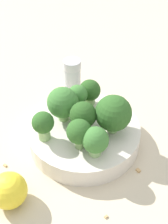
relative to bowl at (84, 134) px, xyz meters
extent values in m
plane|color=beige|center=(0.00, 0.00, -0.02)|extent=(3.00, 3.00, 0.00)
cylinder|color=silver|center=(0.00, 0.00, 0.00)|extent=(0.19, 0.19, 0.04)
cylinder|color=#7A9E5B|center=(0.05, 0.00, 0.03)|extent=(0.02, 0.02, 0.03)
sphere|color=#2D5B23|center=(0.05, 0.00, 0.05)|extent=(0.04, 0.04, 0.04)
cylinder|color=#84AD66|center=(0.00, 0.05, 0.03)|extent=(0.02, 0.02, 0.03)
sphere|color=#2D5B23|center=(0.00, 0.05, 0.06)|extent=(0.06, 0.06, 0.06)
cylinder|color=#8EB770|center=(0.01, 0.00, 0.03)|extent=(0.02, 0.02, 0.03)
sphere|color=#28511E|center=(0.01, 0.00, 0.05)|extent=(0.04, 0.04, 0.04)
cylinder|color=#84AD66|center=(-0.02, -0.04, 0.03)|extent=(0.02, 0.02, 0.03)
sphere|color=#3D7533|center=(-0.02, -0.04, 0.05)|extent=(0.05, 0.05, 0.05)
cylinder|color=#8EB770|center=(-0.04, -0.02, 0.03)|extent=(0.02, 0.02, 0.03)
sphere|color=#3D7533|center=(-0.04, -0.02, 0.05)|extent=(0.03, 0.03, 0.03)
cylinder|color=#8EB770|center=(0.04, -0.06, 0.03)|extent=(0.03, 0.03, 0.03)
sphere|color=#2D5B23|center=(0.04, -0.06, 0.05)|extent=(0.04, 0.04, 0.04)
cylinder|color=#84AD66|center=(-0.06, 0.00, 0.03)|extent=(0.03, 0.03, 0.02)
sphere|color=#28511E|center=(-0.06, 0.00, 0.05)|extent=(0.04, 0.04, 0.04)
cylinder|color=#8EB770|center=(0.06, 0.03, 0.03)|extent=(0.02, 0.02, 0.02)
sphere|color=#3D7533|center=(0.06, 0.03, 0.05)|extent=(0.04, 0.04, 0.04)
cylinder|color=#B2B7BC|center=(-0.13, -0.05, 0.01)|extent=(0.03, 0.03, 0.06)
cylinder|color=#B7B7BC|center=(-0.13, -0.05, 0.05)|extent=(0.04, 0.04, 0.02)
sphere|color=yellow|center=(0.14, -0.09, 0.01)|extent=(0.05, 0.05, 0.05)
cube|color=tan|center=(0.08, -0.12, -0.01)|extent=(0.01, 0.01, 0.01)
cube|color=tan|center=(0.05, 0.10, -0.01)|extent=(0.01, 0.01, 0.01)
cube|color=tan|center=(0.14, 0.05, -0.02)|extent=(0.01, 0.01, 0.01)
camera|label=1|loc=(0.37, 0.06, 0.39)|focal=50.00mm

